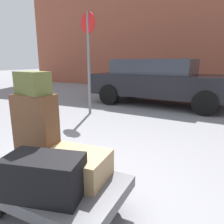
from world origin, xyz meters
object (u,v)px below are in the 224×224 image
at_px(duffel_bag_olive_topmost_pile, 32,83).
at_px(no_parking_sign, 89,53).
at_px(parked_car, 160,81).
at_px(suitcase_tan_center, 72,164).
at_px(duffel_bag_black_rear_left, 44,176).
at_px(suitcase_brown_front_left, 37,131).
at_px(luggage_cart, 52,187).

height_order(duffel_bag_olive_topmost_pile, no_parking_sign, no_parking_sign).
bearing_deg(parked_car, suitcase_tan_center, -84.40).
bearing_deg(duffel_bag_black_rear_left, no_parking_sign, 103.50).
height_order(suitcase_brown_front_left, duffel_bag_olive_topmost_pile, duffel_bag_olive_topmost_pile).
height_order(duffel_bag_olive_topmost_pile, parked_car, parked_car).
bearing_deg(duffel_bag_black_rear_left, luggage_cart, 106.79).
bearing_deg(duffel_bag_olive_topmost_pile, suitcase_tan_center, 4.56).
height_order(suitcase_tan_center, parked_car, parked_car).
xyz_separation_m(duffel_bag_olive_topmost_pile, no_parking_sign, (-1.43, 3.25, 0.40)).
relative_size(suitcase_brown_front_left, no_parking_sign, 0.28).
height_order(suitcase_tan_center, duffel_bag_black_rear_left, duffel_bag_black_rear_left).
xyz_separation_m(suitcase_tan_center, no_parking_sign, (-1.86, 3.30, 1.09)).
distance_m(suitcase_brown_front_left, duffel_bag_black_rear_left, 0.59).
relative_size(duffel_bag_black_rear_left, no_parking_sign, 0.23).
bearing_deg(suitcase_tan_center, parked_car, 91.42).
relative_size(luggage_cart, suitcase_tan_center, 1.99).
distance_m(suitcase_tan_center, duffel_bag_olive_topmost_pile, 0.82).
height_order(luggage_cart, duffel_bag_olive_topmost_pile, duffel_bag_olive_topmost_pile).
bearing_deg(duffel_bag_olive_topmost_pile, luggage_cart, -18.82).
relative_size(luggage_cart, duffel_bag_olive_topmost_pile, 3.84).
xyz_separation_m(luggage_cart, duffel_bag_black_rear_left, (0.11, -0.19, 0.23)).
xyz_separation_m(suitcase_brown_front_left, duffel_bag_olive_topmost_pile, (-0.00, 0.00, 0.46)).
xyz_separation_m(luggage_cart, duffel_bag_olive_topmost_pile, (-0.31, 0.17, 0.88)).
bearing_deg(no_parking_sign, duffel_bag_black_rear_left, -62.95).
relative_size(suitcase_brown_front_left, parked_car, 0.16).
relative_size(duffel_bag_black_rear_left, duffel_bag_olive_topmost_pile, 1.74).
bearing_deg(luggage_cart, duffel_bag_olive_topmost_pile, 150.97).
xyz_separation_m(suitcase_tan_center, duffel_bag_olive_topmost_pile, (-0.44, 0.04, 0.69)).
xyz_separation_m(suitcase_brown_front_left, no_parking_sign, (-1.43, 3.25, 0.85)).
bearing_deg(suitcase_brown_front_left, parked_car, 86.00).
height_order(duffel_bag_black_rear_left, duffel_bag_olive_topmost_pile, duffel_bag_olive_topmost_pile).
bearing_deg(suitcase_tan_center, duffel_bag_black_rear_left, -97.02).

